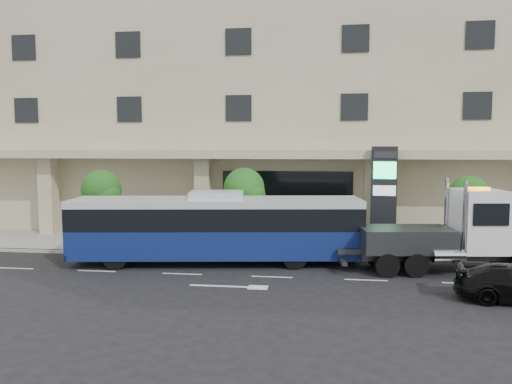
# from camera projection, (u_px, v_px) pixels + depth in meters

# --- Properties ---
(ground) EXTENTS (120.00, 120.00, 0.00)m
(ground) POSITION_uv_depth(u_px,v_px,m) (275.00, 269.00, 23.08)
(ground) COLOR black
(ground) RESTS_ON ground
(sidewalk) EXTENTS (120.00, 6.00, 0.15)m
(sidewalk) POSITION_uv_depth(u_px,v_px,m) (283.00, 246.00, 28.01)
(sidewalk) COLOR gray
(sidewalk) RESTS_ON ground
(curb) EXTENTS (120.00, 0.30, 0.15)m
(curb) POSITION_uv_depth(u_px,v_px,m) (279.00, 258.00, 25.05)
(curb) COLOR gray
(curb) RESTS_ON ground
(convention_center) EXTENTS (60.00, 17.60, 20.00)m
(convention_center) POSITION_uv_depth(u_px,v_px,m) (294.00, 89.00, 37.42)
(convention_center) COLOR tan
(convention_center) RESTS_ON ground
(tree_left) EXTENTS (2.27, 2.20, 4.22)m
(tree_left) POSITION_uv_depth(u_px,v_px,m) (102.00, 192.00, 27.63)
(tree_left) COLOR #422B19
(tree_left) RESTS_ON sidewalk
(tree_mid) EXTENTS (2.28, 2.20, 4.38)m
(tree_mid) POSITION_uv_depth(u_px,v_px,m) (245.00, 191.00, 26.59)
(tree_mid) COLOR #422B19
(tree_mid) RESTS_ON sidewalk
(tree_right) EXTENTS (2.10, 2.00, 4.04)m
(tree_right) POSITION_uv_depth(u_px,v_px,m) (470.00, 198.00, 25.14)
(tree_right) COLOR #422B19
(tree_right) RESTS_ON sidewalk
(city_bus) EXTENTS (14.07, 4.76, 3.50)m
(city_bus) POSITION_uv_depth(u_px,v_px,m) (217.00, 227.00, 24.04)
(city_bus) COLOR black
(city_bus) RESTS_ON ground
(tow_truck) EXTENTS (9.28, 3.25, 4.20)m
(tow_truck) POSITION_uv_depth(u_px,v_px,m) (459.00, 234.00, 22.40)
(tow_truck) COLOR #2D3033
(tow_truck) RESTS_ON ground
(signage_pylon) EXTENTS (1.41, 0.63, 5.51)m
(signage_pylon) POSITION_uv_depth(u_px,v_px,m) (384.00, 196.00, 27.19)
(signage_pylon) COLOR black
(signage_pylon) RESTS_ON sidewalk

